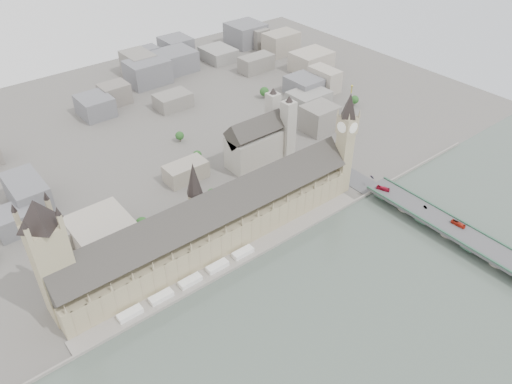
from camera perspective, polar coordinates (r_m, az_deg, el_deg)
ground at (r=406.53m, az=-3.23°, el=-7.40°), size 900.00×900.00×0.00m
embankment_wall at (r=396.68m, az=-1.95°, el=-8.42°), size 600.00×1.50×3.00m
river_terrace at (r=401.39m, az=-2.60°, el=-7.88°), size 270.00×15.00×2.00m
terrace_tents at (r=384.72m, az=-7.52°, el=-10.05°), size 118.00×7.00×4.00m
palace_of_westminster at (r=403.79m, az=-4.99°, el=-3.55°), size 265.00×40.73×55.44m
elizabeth_tower at (r=452.68m, az=10.23°, el=6.24°), size 17.00×17.00×107.50m
victoria_tower at (r=353.71m, az=-22.45°, el=-6.64°), size 30.00×30.00×100.00m
central_tower at (r=382.49m, az=-7.03°, el=0.40°), size 13.00×13.00×48.00m
westminster_bridge at (r=455.52m, az=20.39°, el=-3.61°), size 25.00×325.00×10.25m
bridge_parapets at (r=438.74m, az=25.26°, el=-5.84°), size 25.00×235.00×1.15m
westminster_abbey at (r=506.22m, az=0.50°, el=5.97°), size 68.00×36.00×64.00m
city_skyline_inland at (r=578.19m, az=-17.88°, el=7.55°), size 720.00×360.00×38.00m
park_trees at (r=436.71m, az=-8.98°, el=-2.93°), size 110.00×30.00×15.00m
red_bus_north at (r=472.88m, az=14.32°, el=0.39°), size 7.20×12.38×3.40m
red_bus_south at (r=451.16m, az=22.10°, el=-3.39°), size 3.80×12.50×3.43m
car_silver at (r=462.36m, az=18.79°, el=-1.63°), size 2.92×4.30×1.34m
car_approach at (r=487.89m, az=13.14°, el=1.67°), size 3.24×4.98×1.34m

